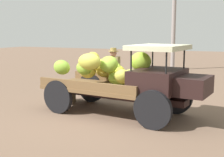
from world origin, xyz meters
TOP-DOWN VIEW (x-y plane):
  - ground_plane at (0.00, 0.00)m, footprint 60.00×60.00m
  - truck at (0.30, 0.30)m, footprint 4.56×2.07m
  - farmer at (-0.85, 1.85)m, footprint 0.53×0.46m
  - wooden_crate at (-2.05, 0.87)m, footprint 0.66×0.64m

SIDE VIEW (x-z plane):
  - ground_plane at x=0.00m, z-range 0.00..0.00m
  - wooden_crate at x=-2.05m, z-range 0.00..0.39m
  - farmer at x=-0.85m, z-range 0.12..1.83m
  - truck at x=0.30m, z-range 0.02..1.92m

